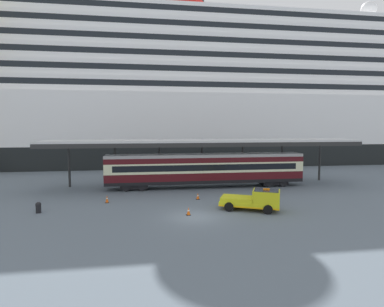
% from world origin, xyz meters
% --- Properties ---
extents(ground_plane, '(400.00, 400.00, 0.00)m').
position_xyz_m(ground_plane, '(0.00, 0.00, 0.00)').
color(ground_plane, slate).
extents(cruise_ship, '(165.96, 27.20, 37.92)m').
position_xyz_m(cruise_ship, '(1.01, 42.83, 13.47)').
color(cruise_ship, black).
rests_on(cruise_ship, ground).
extents(platform_canopy, '(38.61, 5.10, 5.81)m').
position_xyz_m(platform_canopy, '(3.18, 12.56, 5.50)').
color(platform_canopy, silver).
rests_on(platform_canopy, ground).
extents(train_carriage, '(23.89, 2.81, 4.11)m').
position_xyz_m(train_carriage, '(3.18, 12.10, 2.31)').
color(train_carriage, black).
rests_on(train_carriage, ground).
extents(service_truck, '(5.57, 4.00, 2.02)m').
position_xyz_m(service_truck, '(5.57, 1.17, 0.99)').
color(service_truck, yellow).
rests_on(service_truck, ground).
extents(traffic_cone_near, '(0.36, 0.36, 0.74)m').
position_xyz_m(traffic_cone_near, '(-7.83, 5.92, 0.37)').
color(traffic_cone_near, black).
rests_on(traffic_cone_near, ground).
extents(traffic_cone_mid, '(0.36, 0.36, 0.68)m').
position_xyz_m(traffic_cone_mid, '(1.19, 5.99, 0.33)').
color(traffic_cone_mid, black).
rests_on(traffic_cone_mid, ground).
extents(traffic_cone_far, '(0.36, 0.36, 0.68)m').
position_xyz_m(traffic_cone_far, '(-0.51, 0.53, 0.34)').
color(traffic_cone_far, black).
rests_on(traffic_cone_far, ground).
extents(quay_bollard, '(0.48, 0.48, 0.96)m').
position_xyz_m(quay_bollard, '(-13.22, 3.08, 0.52)').
color(quay_bollard, black).
rests_on(quay_bollard, ground).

